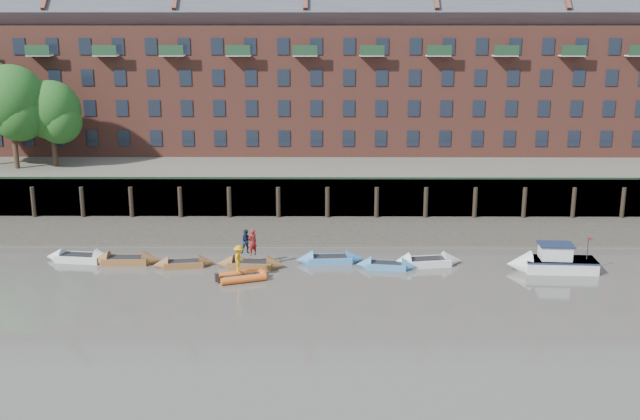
{
  "coord_description": "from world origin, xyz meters",
  "views": [
    {
      "loc": [
        1.74,
        -37.28,
        15.83
      ],
      "look_at": [
        1.45,
        12.0,
        3.2
      ],
      "focal_mm": 42.0,
      "sensor_mm": 36.0,
      "label": 1
    }
  ],
  "objects_px": {
    "rowboat_2": "(184,264)",
    "motor_launch": "(546,262)",
    "rowboat_0": "(80,258)",
    "rowboat_4": "(330,259)",
    "person_rower_a": "(253,242)",
    "rowboat_5": "(387,265)",
    "rowboat_6": "(426,262)",
    "person_rower_b": "(247,242)",
    "person_rib_crew": "(239,259)",
    "rowboat_3": "(251,264)",
    "rowboat_1": "(126,260)",
    "rib_tender": "(244,276)"
  },
  "relations": [
    {
      "from": "rowboat_0",
      "to": "person_rib_crew",
      "type": "xyz_separation_m",
      "value": [
        11.18,
        -3.64,
        1.13
      ]
    },
    {
      "from": "rowboat_0",
      "to": "rowboat_4",
      "type": "height_order",
      "value": "rowboat_0"
    },
    {
      "from": "motor_launch",
      "to": "person_rower_a",
      "type": "bearing_deg",
      "value": 1.93
    },
    {
      "from": "person_rower_b",
      "to": "person_rib_crew",
      "type": "bearing_deg",
      "value": -105.33
    },
    {
      "from": "motor_launch",
      "to": "person_rib_crew",
      "type": "xyz_separation_m",
      "value": [
        -19.6,
        -1.84,
        0.78
      ]
    },
    {
      "from": "rowboat_2",
      "to": "person_rower_a",
      "type": "relative_size",
      "value": 2.33
    },
    {
      "from": "rowboat_1",
      "to": "rowboat_5",
      "type": "distance_m",
      "value": 17.3
    },
    {
      "from": "person_rib_crew",
      "to": "rowboat_6",
      "type": "bearing_deg",
      "value": -68.04
    },
    {
      "from": "rowboat_4",
      "to": "person_rower_a",
      "type": "height_order",
      "value": "person_rower_a"
    },
    {
      "from": "rowboat_2",
      "to": "person_rower_b",
      "type": "distance_m",
      "value": 4.42
    },
    {
      "from": "rowboat_2",
      "to": "motor_launch",
      "type": "xyz_separation_m",
      "value": [
        23.55,
        -0.68,
        0.39
      ]
    },
    {
      "from": "rowboat_0",
      "to": "rowboat_6",
      "type": "bearing_deg",
      "value": 5.14
    },
    {
      "from": "rowboat_6",
      "to": "rowboat_3",
      "type": "bearing_deg",
      "value": 173.56
    },
    {
      "from": "rowboat_6",
      "to": "person_rib_crew",
      "type": "height_order",
      "value": "person_rib_crew"
    },
    {
      "from": "rowboat_0",
      "to": "motor_launch",
      "type": "xyz_separation_m",
      "value": [
        30.78,
        -1.8,
        0.36
      ]
    },
    {
      "from": "rowboat_5",
      "to": "rowboat_6",
      "type": "bearing_deg",
      "value": 20.66
    },
    {
      "from": "rowboat_1",
      "to": "person_rower_b",
      "type": "height_order",
      "value": "person_rower_b"
    },
    {
      "from": "motor_launch",
      "to": "person_rib_crew",
      "type": "height_order",
      "value": "person_rib_crew"
    },
    {
      "from": "rowboat_0",
      "to": "rowboat_3",
      "type": "height_order",
      "value": "rowboat_0"
    },
    {
      "from": "rowboat_0",
      "to": "person_rib_crew",
      "type": "height_order",
      "value": "person_rib_crew"
    },
    {
      "from": "rowboat_6",
      "to": "person_rower_b",
      "type": "xyz_separation_m",
      "value": [
        -11.85,
        -0.26,
        1.45
      ]
    },
    {
      "from": "rowboat_5",
      "to": "rowboat_6",
      "type": "xyz_separation_m",
      "value": [
        2.69,
        0.63,
        0.04
      ]
    },
    {
      "from": "person_rib_crew",
      "to": "rowboat_2",
      "type": "bearing_deg",
      "value": 66.03
    },
    {
      "from": "rowboat_2",
      "to": "person_rower_b",
      "type": "bearing_deg",
      "value": -8.3
    },
    {
      "from": "rib_tender",
      "to": "person_rower_b",
      "type": "relative_size",
      "value": 1.95
    },
    {
      "from": "rowboat_4",
      "to": "rowboat_2",
      "type": "bearing_deg",
      "value": -179.2
    },
    {
      "from": "person_rower_a",
      "to": "person_rib_crew",
      "type": "relative_size",
      "value": 1.01
    },
    {
      "from": "rowboat_2",
      "to": "motor_launch",
      "type": "relative_size",
      "value": 0.71
    },
    {
      "from": "rowboat_4",
      "to": "person_rower_a",
      "type": "distance_m",
      "value": 5.37
    },
    {
      "from": "rowboat_2",
      "to": "rib_tender",
      "type": "relative_size",
      "value": 1.29
    },
    {
      "from": "rowboat_1",
      "to": "rowboat_5",
      "type": "bearing_deg",
      "value": -3.64
    },
    {
      "from": "rowboat_6",
      "to": "motor_launch",
      "type": "bearing_deg",
      "value": -17.04
    },
    {
      "from": "person_rower_b",
      "to": "rowboat_6",
      "type": "bearing_deg",
      "value": -9.52
    },
    {
      "from": "rowboat_4",
      "to": "rowboat_6",
      "type": "bearing_deg",
      "value": -9.27
    },
    {
      "from": "rowboat_1",
      "to": "rowboat_5",
      "type": "relative_size",
      "value": 1.12
    },
    {
      "from": "rowboat_1",
      "to": "rowboat_0",
      "type": "bearing_deg",
      "value": 170.76
    },
    {
      "from": "rowboat_4",
      "to": "rowboat_5",
      "type": "bearing_deg",
      "value": -21.89
    },
    {
      "from": "rowboat_5",
      "to": "person_rib_crew",
      "type": "distance_m",
      "value": 9.71
    },
    {
      "from": "rowboat_4",
      "to": "rowboat_5",
      "type": "height_order",
      "value": "rowboat_4"
    },
    {
      "from": "rib_tender",
      "to": "person_rower_a",
      "type": "distance_m",
      "value": 2.81
    },
    {
      "from": "rowboat_2",
      "to": "rowboat_6",
      "type": "xyz_separation_m",
      "value": [
        16.02,
        0.36,
        0.04
      ]
    },
    {
      "from": "rowboat_0",
      "to": "person_rower_a",
      "type": "relative_size",
      "value": 2.73
    },
    {
      "from": "rowboat_5",
      "to": "rib_tender",
      "type": "distance_m",
      "value": 9.38
    },
    {
      "from": "rowboat_5",
      "to": "rowboat_3",
      "type": "bearing_deg",
      "value": -172.95
    },
    {
      "from": "rowboat_6",
      "to": "rowboat_5",
      "type": "bearing_deg",
      "value": -176.04
    },
    {
      "from": "rowboat_2",
      "to": "rowboat_4",
      "type": "distance_m",
      "value": 9.66
    },
    {
      "from": "person_rower_b",
      "to": "rowboat_0",
      "type": "bearing_deg",
      "value": 164.13
    },
    {
      "from": "motor_launch",
      "to": "rowboat_0",
      "type": "bearing_deg",
      "value": -0.04
    },
    {
      "from": "rowboat_2",
      "to": "motor_launch",
      "type": "bearing_deg",
      "value": -11.37
    },
    {
      "from": "rowboat_0",
      "to": "rowboat_1",
      "type": "distance_m",
      "value": 3.31
    }
  ]
}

